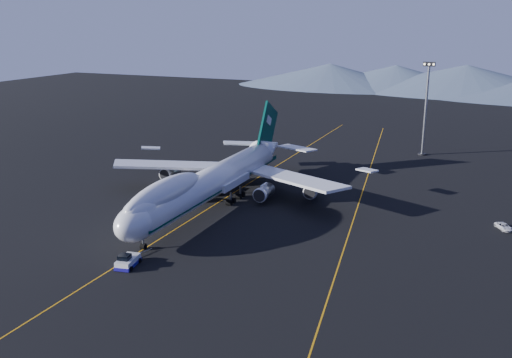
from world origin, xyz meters
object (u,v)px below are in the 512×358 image
at_px(boeing_747, 211,181).
at_px(pushback_tug, 128,262).
at_px(service_van, 504,227).
at_px(floodlight_mast, 426,109).

distance_m(boeing_747, pushback_tug, 34.08).
bearing_deg(service_van, pushback_tug, -172.57).
distance_m(pushback_tug, floodlight_mast, 109.50).
distance_m(pushback_tug, service_van, 72.29).
bearing_deg(service_van, boeing_747, 159.84).
bearing_deg(boeing_747, pushback_tug, -86.98).
distance_m(service_van, floodlight_mast, 65.52).
bearing_deg(boeing_747, service_van, 9.57).
relative_size(boeing_747, floodlight_mast, 2.60).
distance_m(boeing_747, floodlight_mast, 78.67).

